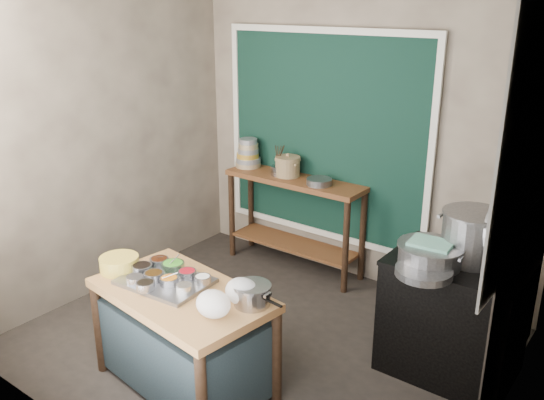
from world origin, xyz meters
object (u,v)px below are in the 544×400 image
Objects in this scene: prep_table at (184,339)px; utensil_cup at (278,170)px; back_counter at (294,223)px; ceramic_crock at (288,167)px; steamer at (430,255)px; stock_pot at (473,236)px; saucepan at (252,295)px; stove_block at (453,318)px; condiment_tray at (165,281)px; yellow_basin at (119,264)px.

prep_table is 2.21m from utensil_cup.
ceramic_crock reaches higher than back_counter.
prep_table is at bearing -138.58° from steamer.
stock_pot is (1.47, 1.37, 0.68)m from prep_table.
stove_block is at bearing 58.15° from saucepan.
steamer is at bearing 37.59° from condiment_tray.
stove_block is at bearing 50.35° from steamer.
utensil_cup is at bearing 128.79° from saucepan.
utensil_cup is at bearing 104.00° from condiment_tray.
steamer is at bearing -26.52° from ceramic_crock.
ceramic_crock is (-0.57, 2.04, 0.66)m from prep_table.
ceramic_crock is at bearing 126.36° from saucepan.
steamer is (0.78, 0.97, 0.13)m from saucepan.
yellow_basin is (-0.09, -2.08, 0.33)m from back_counter.
condiment_tray is at bearing -140.97° from stove_block.
stove_block is 2.21m from ceramic_crock.
utensil_cup is at bearing 92.64° from yellow_basin.
condiment_tray is at bearing -78.63° from ceramic_crock.
steamer reaches higher than condiment_tray.
yellow_basin is at bearing -92.47° from back_counter.
utensil_cup is at bearing 163.16° from stock_pot.
stove_block is at bearing 49.69° from prep_table.
ceramic_crock reaches higher than utensil_cup.
yellow_basin reaches higher than condiment_tray.
stock_pot is (1.64, 1.35, 0.29)m from condiment_tray.
ceramic_crock reaches higher than steamer.
ceramic_crock is (-1.99, 0.74, 0.61)m from stove_block.
yellow_basin is 0.61× the size of steamer.
utensil_cup is (-0.50, 2.00, 0.23)m from condiment_tray.
utensil_cup reaches higher than saucepan.
condiment_tray is 1.31× the size of steamer.
stock_pot reaches higher than steamer.
ceramic_crock is 0.57× the size of steamer.
saucepan is 1.58m from stock_pot.
prep_table is at bearing -137.08° from stock_pot.
stock_pot reaches higher than prep_table.
utensil_cup is 0.34× the size of steamer.
stove_block is 0.64m from stock_pot.
back_counter is 2.04m from stove_block.
utensil_cup reaches higher than yellow_basin.
condiment_tray is 2.07m from utensil_cup.
back_counter is 5.57× the size of ceramic_crock.
back_counter reaches higher than prep_table.
stock_pot is (0.05, 0.07, 0.63)m from stove_block.
stove_block is (1.90, -0.73, -0.05)m from back_counter.
saucepan reaches higher than yellow_basin.
back_counter is 0.55m from utensil_cup.
stove_block is at bearing -18.88° from utensil_cup.
condiment_tray is (0.31, -2.02, 0.29)m from back_counter.
ceramic_crock is 2.15m from stock_pot.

